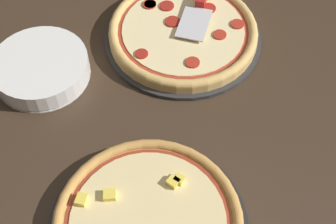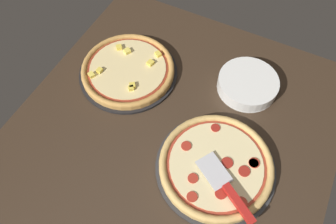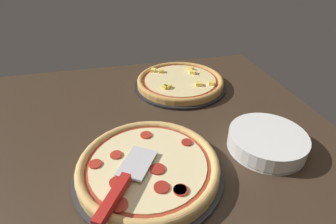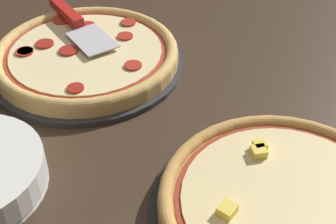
{
  "view_description": "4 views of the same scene",
  "coord_description": "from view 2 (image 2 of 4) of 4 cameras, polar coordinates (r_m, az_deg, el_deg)",
  "views": [
    {
      "loc": [
        30.03,
        57.16,
        81.91
      ],
      "look_at": [
        14.03,
        3.82,
        3.0
      ],
      "focal_mm": 50.0,
      "sensor_mm": 36.0,
      "label": 1
    },
    {
      "loc": [
        -37.49,
        -22.09,
        96.76
      ],
      "look_at": [
        14.03,
        3.82,
        3.0
      ],
      "focal_mm": 35.0,
      "sensor_mm": 36.0,
      "label": 2
    },
    {
      "loc": [
        -2.5,
        -64.77,
        49.26
      ],
      "look_at": [
        14.03,
        3.82,
        3.0
      ],
      "focal_mm": 28.0,
      "sensor_mm": 36.0,
      "label": 3
    },
    {
      "loc": [
        67.36,
        27.56,
        50.42
      ],
      "look_at": [
        14.03,
        3.82,
        3.0
      ],
      "focal_mm": 50.0,
      "sensor_mm": 36.0,
      "label": 4
    }
  ],
  "objects": [
    {
      "name": "ground_plane",
      "position": [
        1.08,
        -1.55,
        -7.82
      ],
      "size": [
        129.65,
        104.17,
        3.6
      ],
      "primitive_type": "cube",
      "color": "#38281C"
    },
    {
      "name": "serving_spatula",
      "position": [
        0.98,
        11.18,
        -14.1
      ],
      "size": [
        16.35,
        22.32,
        2.0
      ],
      "color": "silver",
      "rests_on": "pizza_front"
    },
    {
      "name": "pizza_back",
      "position": [
        1.22,
        -7.0,
        7.42
      ],
      "size": [
        34.29,
        34.29,
        3.35
      ],
      "color": "#C68E47",
      "rests_on": "pizza_pan_back"
    },
    {
      "name": "pizza_pan_back",
      "position": [
        1.24,
        -6.91,
        6.86
      ],
      "size": [
        36.48,
        36.48,
        1.0
      ],
      "primitive_type": "cylinder",
      "color": "black",
      "rests_on": "ground_plane"
    },
    {
      "name": "pizza_pan_front",
      "position": [
        1.05,
        8.23,
        -9.57
      ],
      "size": [
        37.59,
        37.59,
        1.0
      ],
      "primitive_type": "cylinder",
      "color": "#2D2D30",
      "rests_on": "ground_plane"
    },
    {
      "name": "pizza_front",
      "position": [
        1.03,
        8.39,
        -9.13
      ],
      "size": [
        35.33,
        35.33,
        3.14
      ],
      "color": "#DBAD60",
      "rests_on": "pizza_pan_front"
    },
    {
      "name": "plate_stack",
      "position": [
        1.21,
        13.7,
        4.75
      ],
      "size": [
        21.41,
        21.41,
        4.9
      ],
      "color": "white",
      "rests_on": "ground_plane"
    }
  ]
}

